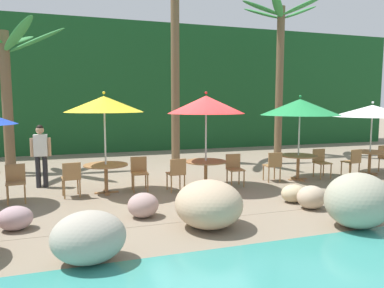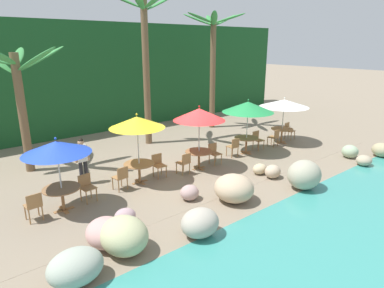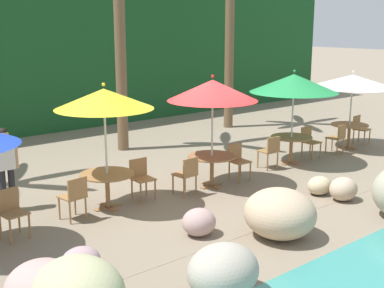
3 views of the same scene
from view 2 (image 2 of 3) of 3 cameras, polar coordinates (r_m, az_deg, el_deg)
name	(u,v)px [view 2 (image 2 of 3)]	position (r m, az deg, el deg)	size (l,w,h in m)	color
ground_plane	(193,169)	(13.55, 0.25, -4.24)	(120.00, 120.00, 0.00)	gray
terrace_deck	(193,169)	(13.55, 0.25, -4.23)	(18.00, 5.20, 0.01)	gray
foliage_backdrop	(95,77)	(20.50, -16.25, 10.91)	(28.00, 2.40, 6.00)	#194C23
rock_seawall	(216,203)	(9.95, 4.14, -9.92)	(16.09, 2.74, 1.02)	#C5AB9C
umbrella_blue	(56,147)	(10.33, -22.08, -0.54)	(1.95, 1.95, 2.31)	silver
dining_table_blue	(62,192)	(10.80, -21.28, -7.59)	(1.10, 1.10, 0.74)	olive
chair_blue_seaward	(87,186)	(11.25, -17.52, -6.78)	(0.47, 0.48, 0.87)	#9E7042
chair_blue_inland	(34,205)	(10.53, -25.35, -9.34)	(0.44, 0.45, 0.87)	#9E7042
umbrella_yellow	(137,122)	(11.72, -9.35, 3.67)	(1.95, 1.95, 2.57)	silver
dining_table_yellow	(139,167)	(12.18, -8.99, -3.83)	(1.10, 1.10, 0.74)	olive
chair_yellow_seaward	(158,164)	(12.68, -5.76, -3.36)	(0.44, 0.45, 0.87)	#9E7042
chair_yellow_inland	(121,176)	(11.69, -11.99, -5.43)	(0.47, 0.48, 0.87)	#9E7042
umbrella_red	(199,114)	(12.95, 1.24, 5.06)	(2.03, 2.03, 2.58)	silver
dining_table_red	(199,154)	(13.37, 1.19, -1.74)	(1.10, 1.10, 0.74)	olive
chair_red_seaward	(214,152)	(13.97, 3.77, -1.39)	(0.45, 0.45, 0.87)	#9E7042
chair_red_inland	(185,162)	(12.80, -1.28, -3.08)	(0.44, 0.45, 0.87)	#9E7042
umbrella_green	(248,107)	(15.14, 9.51, 6.25)	(2.30, 2.30, 2.51)	silver
dining_table_green	(246,140)	(15.49, 9.24, 0.64)	(1.10, 1.10, 0.74)	olive
chair_green_seaward	(257,139)	(16.19, 11.05, 0.87)	(0.43, 0.44, 0.87)	#9E7042
chair_green_inland	(234,146)	(14.89, 7.12, -0.34)	(0.45, 0.46, 0.87)	#9E7042
umbrella_white	(284,103)	(17.23, 15.42, 6.70)	(2.42, 2.42, 2.33)	silver
dining_table_white	(282,131)	(17.51, 15.07, 2.15)	(1.10, 1.10, 0.74)	olive
chair_white_seaward	(289,130)	(18.31, 16.12, 2.36)	(0.47, 0.47, 0.87)	#9E7042
chair_white_inland	(275,136)	(16.78, 13.89, 1.25)	(0.47, 0.48, 0.87)	#9E7042
palm_tree_nearest	(18,86)	(14.13, -27.53, 8.81)	(3.82, 3.59, 4.83)	brown
palm_tree_second	(146,48)	(16.45, -7.90, 15.81)	(3.26, 3.42, 7.16)	brown
palm_tree_third	(213,52)	(19.74, 3.56, 15.41)	(3.55, 3.18, 6.52)	brown
waiter_in_white	(82,158)	(12.43, -18.19, -2.25)	(0.52, 0.21, 1.70)	#232328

